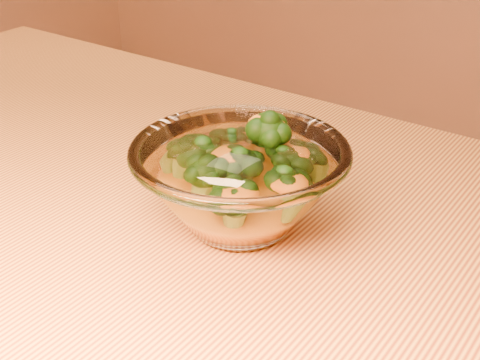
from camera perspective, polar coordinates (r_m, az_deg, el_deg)
name	(u,v)px	position (r m, az deg, el deg)	size (l,w,h in m)	color
table	(106,318)	(0.68, -11.39, -11.44)	(1.20, 0.80, 0.75)	gold
glass_bowl	(240,184)	(0.59, 0.00, -0.36)	(0.19, 0.19, 0.09)	white
cheese_sauce	(240,202)	(0.60, 0.00, -1.87)	(0.11, 0.11, 0.03)	orange
broccoli_heap	(244,167)	(0.59, 0.37, 1.12)	(0.15, 0.12, 0.08)	black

